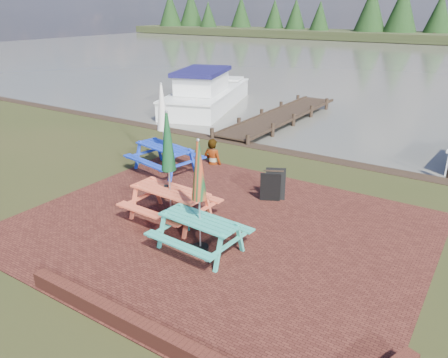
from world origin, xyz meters
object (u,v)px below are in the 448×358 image
at_px(boat_jetty, 207,95).
at_px(person, 212,139).
at_px(picnic_table_red, 170,185).
at_px(chalkboard, 273,185).
at_px(picnic_table_teal, 200,214).
at_px(jetty, 280,116).
at_px(picnic_table_blue, 164,142).

xyz_separation_m(boat_jetty, person, (5.56, -7.54, 0.37)).
xyz_separation_m(picnic_table_red, chalkboard, (1.50, 2.33, -0.48)).
height_order(picnic_table_teal, person, picnic_table_teal).
relative_size(chalkboard, person, 0.50).
bearing_deg(person, picnic_table_red, 106.11).
height_order(chalkboard, jetty, chalkboard).
distance_m(picnic_table_red, picnic_table_blue, 3.37).
distance_m(picnic_table_teal, boat_jetty, 14.68).
height_order(boat_jetty, person, boat_jetty).
xyz_separation_m(picnic_table_red, jetty, (-2.35, 10.55, -0.81)).
height_order(picnic_table_teal, boat_jetty, picnic_table_teal).
xyz_separation_m(picnic_table_teal, jetty, (-3.74, 11.28, -0.73)).
height_order(jetty, person, person).
bearing_deg(jetty, picnic_table_blue, -89.54).
bearing_deg(chalkboard, picnic_table_teal, -118.63).
distance_m(chalkboard, person, 3.29).
height_order(picnic_table_red, picnic_table_blue, picnic_table_blue).
relative_size(picnic_table_red, boat_jetty, 0.32).
xyz_separation_m(picnic_table_blue, chalkboard, (3.79, -0.15, -0.51)).
bearing_deg(picnic_table_red, jetty, 104.72).
distance_m(picnic_table_teal, picnic_table_blue, 4.88).
height_order(chalkboard, person, person).
bearing_deg(person, jetty, -86.46).
distance_m(picnic_table_red, jetty, 10.84).
bearing_deg(picnic_table_teal, picnic_table_blue, 142.40).
bearing_deg(person, chalkboard, 148.81).
distance_m(picnic_table_red, chalkboard, 2.81).
relative_size(picnic_table_red, picnic_table_blue, 0.98).
distance_m(picnic_table_teal, jetty, 11.90).
bearing_deg(picnic_table_red, picnic_table_blue, 134.86).
bearing_deg(picnic_table_teal, chalkboard, 91.40).
bearing_deg(boat_jetty, picnic_table_blue, -80.22).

